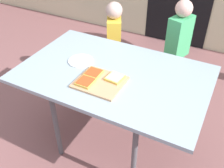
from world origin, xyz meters
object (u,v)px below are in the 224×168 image
cutting_board (100,82)px  plate_white_left (81,61)px  dining_table (113,78)px  pizza_slice_far_left (94,73)px  pizza_slice_far_right (115,78)px  pizza_slice_near_left (85,82)px  child_right (177,48)px  child_left (114,43)px

cutting_board → plate_white_left: size_ratio=1.64×
plate_white_left → dining_table: bearing=-3.2°
cutting_board → pizza_slice_far_left: 0.10m
pizza_slice_far_left → pizza_slice_far_right: 0.17m
plate_white_left → pizza_slice_near_left: bearing=-51.2°
child_right → dining_table: bearing=-108.1°
dining_table → plate_white_left: 0.31m
plate_white_left → child_right: (0.57, 0.82, -0.14)m
cutting_board → child_left: (-0.35, 0.90, -0.20)m
cutting_board → child_right: child_right is taller
dining_table → cutting_board: bearing=-98.1°
dining_table → child_right: bearing=71.9°
plate_white_left → child_right: bearing=55.0°
dining_table → pizza_slice_near_left: (-0.10, -0.23, 0.08)m
dining_table → cutting_board: size_ratio=4.28×
dining_table → pizza_slice_far_left: pizza_slice_far_left is taller
pizza_slice_near_left → cutting_board: bearing=38.5°
cutting_board → child_right: bearing=73.5°
plate_white_left → child_left: size_ratio=0.20×
plate_white_left → cutting_board: bearing=-33.1°
cutting_board → dining_table: bearing=81.9°
dining_table → child_right: child_right is taller
cutting_board → pizza_slice_near_left: bearing=-141.5°
dining_table → pizza_slice_near_left: size_ratio=11.97×
child_right → plate_white_left: bearing=-125.0°
child_right → pizza_slice_far_right: bearing=-103.2°
dining_table → child_left: bearing=116.6°
pizza_slice_far_right → plate_white_left: (-0.36, 0.10, -0.02)m
child_left → child_right: size_ratio=0.91×
pizza_slice_far_left → child_right: child_right is taller
pizza_slice_near_left → dining_table: bearing=65.5°
dining_table → plate_white_left: bearing=176.8°
pizza_slice_far_left → child_left: bearing=107.3°
pizza_slice_far_right → plate_white_left: pizza_slice_far_right is taller
child_left → child_right: bearing=8.6°
plate_white_left → child_left: bearing=95.6°
pizza_slice_far_right → plate_white_left: bearing=163.7°
pizza_slice_near_left → child_left: bearing=105.4°
plate_white_left → child_right: 1.01m
plate_white_left → pizza_slice_far_right: bearing=-16.3°
dining_table → pizza_slice_near_left: 0.26m
pizza_slice_far_left → plate_white_left: (-0.19, 0.12, -0.02)m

